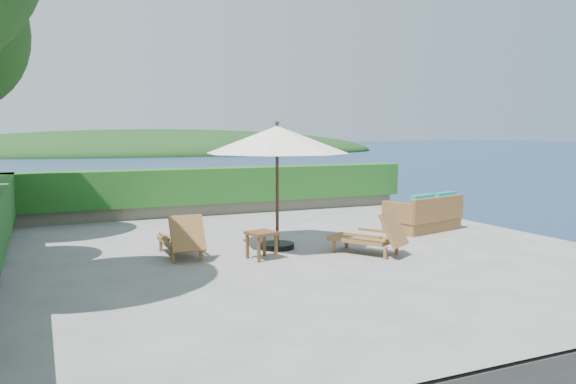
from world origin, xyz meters
name	(u,v)px	position (x,y,z in m)	size (l,w,h in m)	color
ground	(291,250)	(0.00, 0.00, 0.00)	(12.00, 12.00, 0.00)	gray
foundation	(291,325)	(0.00, 0.00, -1.55)	(12.00, 12.00, 3.00)	#504940
offshore_island	(160,153)	(25.00, 140.00, -3.00)	(126.00, 57.60, 12.60)	black
planter_wall_far	(212,208)	(0.00, 5.60, 0.18)	(12.00, 0.60, 0.36)	#706A59
hedge_far	(212,185)	(0.00, 5.60, 0.85)	(12.40, 0.90, 1.00)	#204D16
patio_umbrella	(277,141)	(-0.17, 0.29, 2.21)	(3.56, 3.56, 2.61)	black
lounge_left	(182,239)	(-2.16, 0.27, 0.36)	(0.69, 1.51, 0.87)	olive
lounge_right	(371,236)	(1.29, -0.97, 0.36)	(1.30, 1.59, 0.86)	olive
side_table	(262,236)	(-0.82, -0.49, 0.43)	(0.59, 0.59, 0.53)	brown
wicker_loveseat	(425,216)	(3.92, 0.78, 0.36)	(2.08, 1.43, 0.93)	olive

